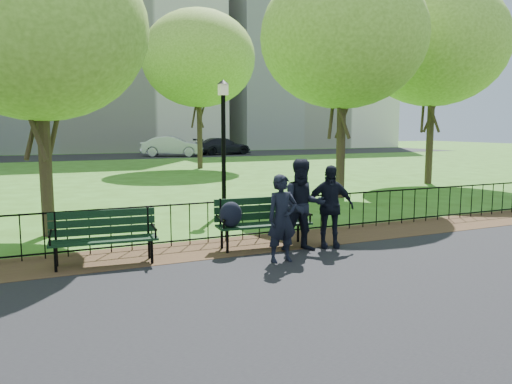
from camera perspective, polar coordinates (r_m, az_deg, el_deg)
name	(u,v)px	position (r m, az deg, el deg)	size (l,w,h in m)	color
ground	(313,259)	(9.53, 6.54, -7.60)	(120.00, 120.00, 0.00)	#355F19
asphalt_path	(451,323)	(6.97, 21.37, -13.76)	(60.00, 9.20, 0.01)	black
dirt_strip	(277,242)	(10.80, 2.46, -5.67)	(60.00, 1.60, 0.01)	#3A2517
far_street	(95,157)	(43.23, -17.91, 3.85)	(70.00, 9.00, 0.01)	black
iron_fence	(267,216)	(11.14, 1.32, -2.71)	(24.06, 0.06, 1.00)	black
apartment_mid	(94,5)	(57.68, -17.98, 19.68)	(24.00, 15.00, 30.00)	beige
apartment_east	(297,49)	(64.49, 4.75, 15.96)	(20.00, 15.00, 24.00)	silver
park_bench_main	(248,216)	(10.04, -0.88, -2.72)	(1.99, 0.74, 1.11)	black
park_bench_left_a	(104,232)	(9.37, -17.03, -4.34)	(1.90, 0.73, 1.06)	black
lamppost	(224,141)	(14.37, -3.73, 5.84)	(0.34, 0.34, 3.79)	black
tree_near_w	(38,28)	(12.32, -23.66, 16.81)	(4.75, 4.75, 6.62)	#2D2116
tree_near_e	(343,37)	(17.90, 9.94, 17.01)	(5.65, 5.65, 7.88)	#2D2116
tree_mid_e	(434,44)	(23.17, 19.68, 15.59)	(6.11, 6.11, 8.51)	#2D2116
tree_far_e	(199,59)	(30.11, -6.58, 14.90)	(6.60, 6.60, 9.19)	#2D2116
person_left	(282,218)	(9.09, 3.00, -3.04)	(0.59, 0.38, 1.60)	black
person_mid	(303,205)	(9.88, 5.41, -1.53)	(0.89, 0.46, 1.83)	black
person_right	(329,206)	(10.28, 8.37, -1.63)	(0.99, 0.41, 1.69)	black
sedan_silver	(172,146)	(42.21, -9.54, 5.18)	(1.77, 5.08, 1.68)	#AEB2B7
sedan_dark	(223,146)	(44.49, -3.79, 5.25)	(2.06, 5.06, 1.47)	black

